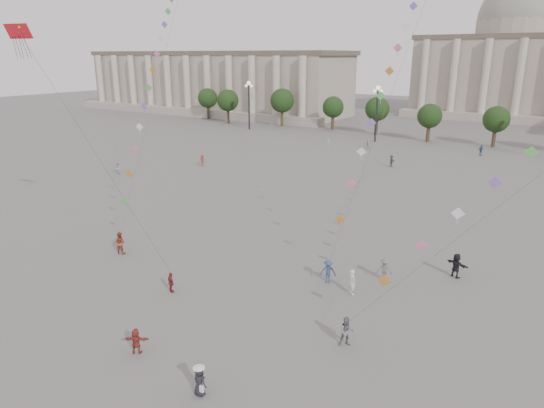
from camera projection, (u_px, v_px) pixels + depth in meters
The scene contains 22 objects.
ground at pixel (188, 324), 30.45m from camera, with size 360.00×360.00×0.00m, color #5A5755.
hall_west at pixel (213, 82), 142.18m from camera, with size 84.00×26.22×17.20m.
hall_central at pixel (513, 62), 130.01m from camera, with size 48.30×34.30×35.50m.
tree_row at pixel (468, 115), 91.49m from camera, with size 137.12×5.12×8.00m.
lamp_post_far_west at pixel (249, 96), 107.78m from camera, with size 2.00×0.90×10.65m.
lamp_post_mid_west at pixel (377, 103), 92.25m from camera, with size 2.00×0.90×10.65m.
person_crowd_0 at pixel (481, 150), 81.10m from camera, with size 1.07×0.44×1.82m, color #355378.
person_crowd_1 at pixel (119, 168), 68.64m from camera, with size 0.84×0.66×1.74m, color #B4B5B0.
person_crowd_2 at pixel (202, 161), 73.44m from camera, with size 1.09×0.63×1.69m, color maroon.
person_crowd_3 at pixel (456, 265), 36.66m from camera, with size 1.78×0.57×1.92m, color black.
person_crowd_4 at pixel (368, 144), 86.85m from camera, with size 1.68×0.53×1.81m, color beige.
person_crowd_6 at pixel (385, 270), 36.10m from camera, with size 1.15×0.66×1.78m, color slate.
person_crowd_10 at pixel (328, 143), 88.69m from camera, with size 0.56×0.37×1.53m, color beige.
person_crowd_12 at pixel (392, 161), 73.08m from camera, with size 1.69×0.54×1.82m, color slate.
person_crowd_13 at pixel (352, 282), 34.09m from camera, with size 0.68×0.45×1.87m, color silver.
tourist_0 at pixel (171, 282), 34.38m from camera, with size 0.89×0.37×1.51m, color maroon.
tourist_2 at pixel (136, 341), 27.35m from camera, with size 1.41×0.45×1.52m, color maroon.
kite_flyer_0 at pixel (120, 243), 41.06m from camera, with size 0.94×0.73×1.94m, color brown.
kite_flyer_1 at pixel (328, 271), 35.81m from camera, with size 1.17×0.67×1.81m, color navy.
kite_flyer_2 at pixel (347, 332), 28.01m from camera, with size 0.88×0.68×1.80m, color slate.
hat_person at pixel (199, 381), 23.92m from camera, with size 0.81×0.60×1.69m.
dragon_kite at pixel (22, 44), 34.83m from camera, with size 7.26×1.13×20.38m.
Camera 1 is at (18.97, -19.72, 16.24)m, focal length 32.00 mm.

